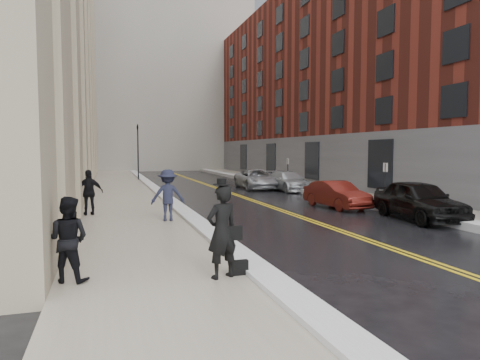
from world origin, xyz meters
TOP-DOWN VIEW (x-y plane):
  - ground at (0.00, 0.00)m, footprint 160.00×160.00m
  - sidewalk_left at (-4.50, 16.00)m, footprint 4.00×64.00m
  - sidewalk_right at (9.00, 16.00)m, footprint 3.00×64.00m
  - lane_stripe_a at (2.38, 16.00)m, footprint 0.12×64.00m
  - lane_stripe_b at (2.62, 16.00)m, footprint 0.12×64.00m
  - snow_ridge_left at (-2.20, 16.00)m, footprint 0.70×60.80m
  - snow_ridge_right at (7.15, 16.00)m, footprint 0.85×60.80m
  - building_right at (17.50, 23.00)m, footprint 14.00×50.00m
  - tower_far_right at (14.00, 66.00)m, footprint 22.00×18.00m
  - traffic_signal at (-2.60, 30.00)m, footprint 0.18×0.15m
  - parking_sign_near at (7.90, 8.00)m, footprint 0.06×0.35m
  - parking_sign_far at (7.90, 20.00)m, footprint 0.06×0.35m
  - car_black at (6.80, 4.26)m, footprint 2.54×5.01m
  - car_maroon at (5.43, 8.47)m, footprint 1.76×4.16m
  - car_silver_near at (6.80, 17.47)m, footprint 2.12×4.79m
  - car_silver_far at (5.20, 19.54)m, footprint 2.62×5.29m
  - pedestrian_main at (-3.09, -1.51)m, footprint 0.84×0.69m
  - pedestrian_a at (-6.19, -0.79)m, footprint 1.06×0.96m
  - pedestrian_b at (-3.17, 6.24)m, footprint 1.36×0.89m
  - pedestrian_c at (-6.10, 8.67)m, footprint 1.18×0.66m

SIDE VIEW (x-z plane):
  - ground at x=0.00m, z-range 0.00..0.00m
  - lane_stripe_a at x=2.38m, z-range 0.00..0.01m
  - lane_stripe_b at x=2.62m, z-range 0.00..0.01m
  - sidewalk_left at x=-4.50m, z-range 0.00..0.15m
  - sidewalk_right at x=9.00m, z-range 0.00..0.15m
  - snow_ridge_left at x=-2.20m, z-range 0.00..0.26m
  - snow_ridge_right at x=7.15m, z-range 0.00..0.30m
  - car_maroon at x=5.43m, z-range 0.00..1.33m
  - car_silver_near at x=6.80m, z-range 0.00..1.37m
  - car_silver_far at x=5.20m, z-range 0.00..1.44m
  - car_black at x=6.80m, z-range 0.00..1.64m
  - pedestrian_a at x=-6.19m, z-range 0.15..1.92m
  - pedestrian_c at x=-6.10m, z-range 0.15..2.05m
  - pedestrian_b at x=-3.17m, z-range 0.15..2.13m
  - pedestrian_main at x=-3.09m, z-range 0.15..2.14m
  - parking_sign_near at x=7.90m, z-range 0.24..2.47m
  - parking_sign_far at x=7.90m, z-range 0.24..2.47m
  - traffic_signal at x=-2.60m, z-range 0.48..5.68m
  - building_right at x=17.50m, z-range 0.00..18.00m
  - tower_far_right at x=14.00m, z-range 0.00..44.00m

